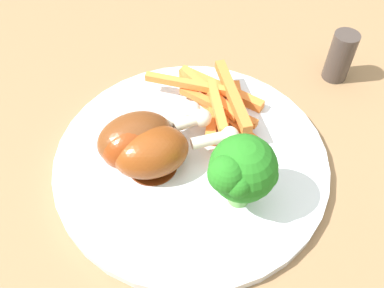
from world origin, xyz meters
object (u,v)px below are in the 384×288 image
(chicken_drumstick_far, at_px, (155,151))
(chicken_drumstick_extra, at_px, (138,140))
(dinner_plate, at_px, (192,160))
(broccoli_floret_front, at_px, (242,170))
(chicken_drumstick_near, at_px, (139,138))
(dining_table, at_px, (182,237))
(pepper_shaker, at_px, (340,57))
(carrot_fries_pile, at_px, (219,103))

(chicken_drumstick_far, height_order, chicken_drumstick_extra, chicken_drumstick_extra)
(dinner_plate, xyz_separation_m, chicken_drumstick_far, (-0.02, 0.03, 0.03))
(broccoli_floret_front, distance_m, chicken_drumstick_extra, 0.11)
(chicken_drumstick_near, distance_m, chicken_drumstick_extra, 0.00)
(dining_table, bearing_deg, pepper_shaker, -29.15)
(dinner_plate, relative_size, pepper_shaker, 4.49)
(chicken_drumstick_near, xyz_separation_m, chicken_drumstick_extra, (-0.00, -0.00, -0.00))
(dining_table, height_order, pepper_shaker, pepper_shaker)
(chicken_drumstick_extra, relative_size, pepper_shaker, 1.82)
(dinner_plate, xyz_separation_m, carrot_fries_pile, (0.07, -0.01, 0.02))
(chicken_drumstick_far, relative_size, pepper_shaker, 1.95)
(carrot_fries_pile, xyz_separation_m, chicken_drumstick_far, (-0.09, 0.04, 0.01))
(chicken_drumstick_near, bearing_deg, dinner_plate, -75.58)
(chicken_drumstick_near, bearing_deg, pepper_shaker, -40.87)
(dinner_plate, bearing_deg, dining_table, 178.38)
(broccoli_floret_front, bearing_deg, chicken_drumstick_extra, 79.94)
(chicken_drumstick_extra, bearing_deg, chicken_drumstick_near, 11.24)
(chicken_drumstick_extra, bearing_deg, broccoli_floret_front, -100.06)
(chicken_drumstick_near, height_order, pepper_shaker, pepper_shaker)
(dining_table, relative_size, chicken_drumstick_near, 9.93)
(dinner_plate, distance_m, chicken_drumstick_far, 0.05)
(broccoli_floret_front, relative_size, carrot_fries_pile, 0.56)
(carrot_fries_pile, height_order, chicken_drumstick_extra, chicken_drumstick_extra)
(chicken_drumstick_extra, distance_m, pepper_shaker, 0.27)
(chicken_drumstick_far, distance_m, chicken_drumstick_extra, 0.02)
(dinner_plate, height_order, pepper_shaker, pepper_shaker)
(dinner_plate, bearing_deg, chicken_drumstick_extra, 107.48)
(broccoli_floret_front, distance_m, pepper_shaker, 0.23)
(dining_table, height_order, chicken_drumstick_near, chicken_drumstick_near)
(chicken_drumstick_extra, height_order, pepper_shaker, pepper_shaker)
(carrot_fries_pile, height_order, chicken_drumstick_far, chicken_drumstick_far)
(broccoli_floret_front, relative_size, pepper_shaker, 1.28)
(dinner_plate, xyz_separation_m, pepper_shaker, (0.19, -0.12, 0.03))
(chicken_drumstick_near, height_order, chicken_drumstick_extra, chicken_drumstick_near)
(dining_table, distance_m, chicken_drumstick_far, 0.15)
(carrot_fries_pile, xyz_separation_m, chicken_drumstick_near, (-0.08, 0.06, 0.01))
(broccoli_floret_front, bearing_deg, chicken_drumstick_near, 78.57)
(dinner_plate, height_order, broccoli_floret_front, broccoli_floret_front)
(dining_table, distance_m, carrot_fries_pile, 0.17)
(chicken_drumstick_near, bearing_deg, carrot_fries_pile, -34.47)
(dining_table, xyz_separation_m, dinner_plate, (0.03, -0.00, 0.12))
(dining_table, height_order, carrot_fries_pile, carrot_fries_pile)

